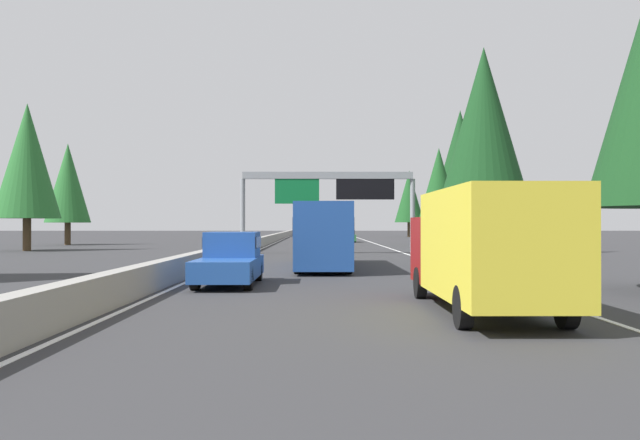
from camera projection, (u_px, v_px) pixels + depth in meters
name	position (u px, v px, depth m)	size (l,w,h in m)	color
ground_plane	(262.00, 247.00, 62.80)	(320.00, 320.00, 0.00)	#2D2D30
median_barrier	(273.00, 238.00, 82.80)	(180.00, 0.56, 0.90)	gray
shoulder_stripe_right	(377.00, 244.00, 72.85)	(160.00, 0.16, 0.01)	silver
shoulder_stripe_median	(272.00, 244.00, 72.80)	(160.00, 0.16, 0.01)	silver
sign_gantry_overhead	(330.00, 189.00, 49.19)	(0.50, 12.68, 5.93)	gray
box_truck_distant_b	(483.00, 246.00, 16.55)	(8.50, 2.40, 2.95)	gold
pickup_near_right	(230.00, 259.00, 24.29)	(5.60, 2.00, 1.86)	#1E4793
sedan_mid_center	(348.00, 236.00, 81.02)	(4.40, 1.80, 1.47)	#2D6B38
sedan_mid_right	(319.00, 233.00, 106.82)	(4.40, 1.80, 1.47)	slate
bus_far_left	(322.00, 233.00, 33.41)	(11.50, 2.55, 3.10)	#1E4793
conifer_right_near	(484.00, 128.00, 47.88)	(6.45, 6.45, 14.66)	#4C3823
conifer_right_mid	(439.00, 186.00, 67.19)	(4.27, 4.27, 9.71)	#4C3823
conifer_right_far	(460.00, 163.00, 72.53)	(6.31, 6.31, 14.34)	#4C3823
conifer_right_distant	(409.00, 197.00, 114.68)	(4.93, 4.93, 11.21)	#4C3823
conifer_left_near	(27.00, 161.00, 54.83)	(5.25, 5.25, 11.94)	#4C3823
conifer_left_mid	(68.00, 183.00, 70.32)	(4.63, 4.63, 10.52)	#4C3823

